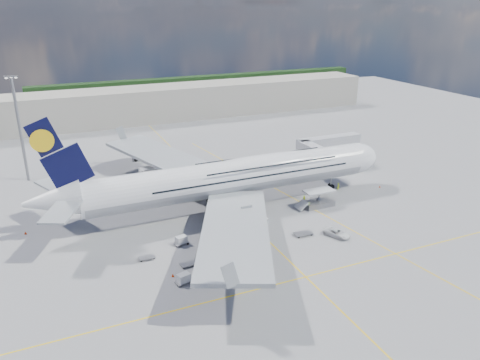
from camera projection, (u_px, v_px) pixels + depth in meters
name	position (u px, v px, depth m)	size (l,w,h in m)	color
ground	(253.00, 226.00, 91.94)	(300.00, 300.00, 0.00)	gray
taxi_line_main	(253.00, 226.00, 91.94)	(0.25, 220.00, 0.01)	yellow
taxi_line_cross	(306.00, 277.00, 74.83)	(120.00, 0.25, 0.01)	yellow
taxi_line_diag	(290.00, 196.00, 105.75)	(0.25, 100.00, 0.01)	yellow
airliner	(234.00, 177.00, 98.14)	(77.26, 79.15, 23.71)	white
jet_bridge	(324.00, 146.00, 118.60)	(18.80, 12.10, 8.50)	#B7B7BC
cargo_loader	(318.00, 201.00, 100.29)	(8.53, 3.20, 3.67)	silver
light_mast	(20.00, 128.00, 110.68)	(3.00, 0.70, 25.50)	gray
terminal	(143.00, 105.00, 171.05)	(180.00, 16.00, 12.00)	#B2AD9E
tree_line	(204.00, 84.00, 225.28)	(160.00, 6.00, 8.00)	#193814
dolly_row_a	(147.00, 257.00, 79.91)	(2.72, 1.50, 0.39)	gray
dolly_row_b	(184.00, 278.00, 72.83)	(2.86, 1.96, 1.65)	gray
dolly_row_c	(189.00, 264.00, 77.96)	(2.95, 1.76, 0.41)	gray
dolly_back	(181.00, 240.00, 84.47)	(2.87, 2.00, 1.65)	gray
dolly_nose_far	(303.00, 233.00, 88.06)	(3.49, 2.00, 0.50)	gray
dolly_nose_near	(252.00, 231.00, 89.07)	(3.41, 2.18, 0.47)	gray
baggage_tug	(260.00, 222.00, 91.74)	(3.07, 1.56, 1.87)	white
catering_truck_inner	(153.00, 175.00, 113.07)	(7.31, 3.83, 4.15)	gray
catering_truck_outer	(143.00, 154.00, 129.58)	(6.53, 3.11, 3.76)	gray
service_van	(337.00, 233.00, 87.49)	(2.32, 5.03, 1.40)	white
crew_nose	(338.00, 186.00, 109.20)	(0.61, 0.40, 1.68)	#E7FF1A
crew_loader	(309.00, 206.00, 98.77)	(0.80, 0.62, 1.64)	#9DF319
crew_wing	(245.00, 247.00, 82.46)	(0.91, 0.38, 1.55)	#D3F119
crew_van	(304.00, 199.00, 102.52)	(0.74, 0.48, 1.51)	#C4FF1A
crew_tug	(240.00, 230.00, 88.24)	(1.22, 0.70, 1.89)	#EAFA1A
cone_nose	(380.00, 187.00, 110.73)	(0.40, 0.40, 0.51)	red
cone_wing_left_inner	(164.00, 190.00, 108.69)	(0.39, 0.39, 0.49)	red
cone_wing_left_outer	(133.00, 179.00, 115.59)	(0.45, 0.45, 0.57)	red
cone_wing_right_inner	(207.00, 235.00, 87.50)	(0.47, 0.47, 0.60)	red
cone_wing_right_outer	(173.00, 275.00, 74.79)	(0.43, 0.43, 0.55)	red
cone_tail	(25.00, 233.00, 88.49)	(0.49, 0.49, 0.62)	red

